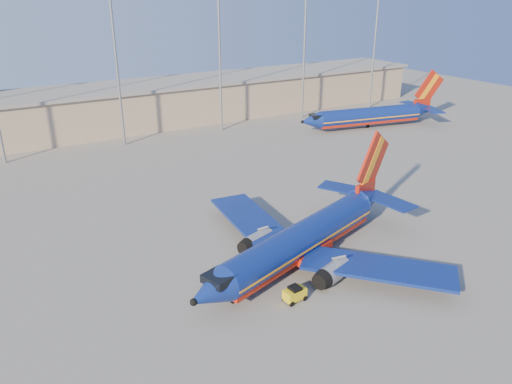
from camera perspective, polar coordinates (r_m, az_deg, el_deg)
ground at (r=57.78m, az=3.89°, el=-5.19°), size 220.00×220.00×0.00m
terminal_building at (r=109.72m, az=-9.28°, el=10.26°), size 122.00×16.00×8.50m
light_mast_row at (r=94.88m, az=-9.82°, el=16.48°), size 101.60×1.60×28.65m
aircraft_main at (r=52.70m, az=5.68°, el=-5.21°), size 31.75×30.04×11.10m
aircraft_second at (r=105.89m, az=13.15°, el=8.54°), size 32.32×13.47×11.04m
baggage_tug at (r=46.54m, az=4.45°, el=-11.49°), size 2.16×1.42×1.48m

